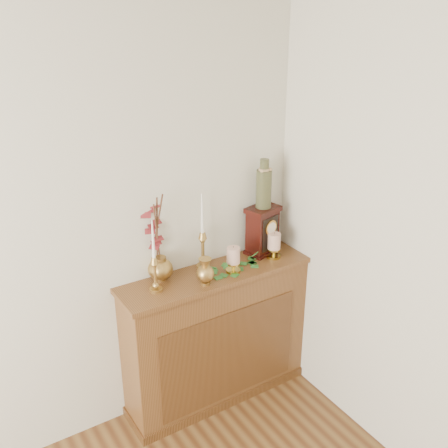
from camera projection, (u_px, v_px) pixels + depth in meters
console_shelf at (217, 339)px, 3.36m from camera, size 1.24×0.34×0.93m
candlestick_left at (155, 269)px, 2.90m from camera, size 0.07×0.07×0.44m
candlestick_center at (203, 244)px, 3.15m from camera, size 0.08×0.08×0.48m
bud_vase at (205, 272)px, 2.99m from camera, size 0.10×0.10×0.17m
ginger_jar at (155, 239)px, 3.01m from camera, size 0.22×0.24×0.55m
pillar_candle_left at (233, 258)px, 3.13m from camera, size 0.09×0.09×0.17m
pillar_candle_right at (274, 244)px, 3.30m from camera, size 0.09×0.09×0.18m
ivy_garland at (236, 268)px, 3.18m from camera, size 0.44×0.20×0.08m
mantel_clock at (263, 231)px, 3.35m from camera, size 0.24×0.19×0.31m
ceramic_vase at (264, 186)px, 3.23m from camera, size 0.10×0.10×0.31m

